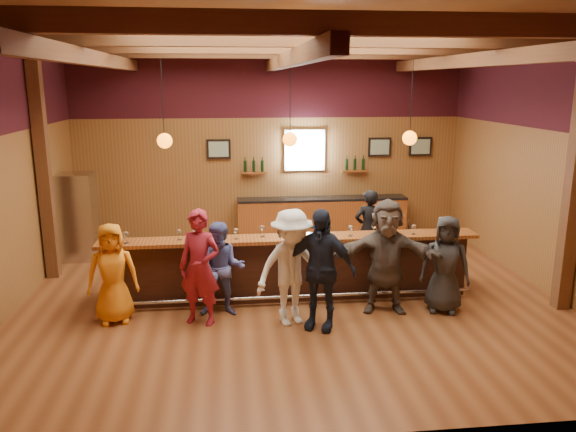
{
  "coord_description": "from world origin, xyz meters",
  "views": [
    {
      "loc": [
        -1.05,
        -9.06,
        3.61
      ],
      "look_at": [
        0.0,
        0.3,
        1.35
      ],
      "focal_mm": 35.0,
      "sensor_mm": 36.0,
      "label": 1
    }
  ],
  "objects_px": {
    "customer_white": "(292,268)",
    "customer_brown": "(386,256)",
    "customer_navy": "(320,269)",
    "bar_counter": "(290,264)",
    "bartender": "(368,229)",
    "customer_dark": "(445,264)",
    "bottle_a": "(323,226)",
    "ice_bucket": "(300,229)",
    "stainless_fridge": "(78,217)",
    "back_bar_cabinet": "(322,217)",
    "customer_orange": "(112,273)",
    "customer_denim": "(222,269)",
    "customer_redvest": "(200,267)"
  },
  "relations": [
    {
      "from": "back_bar_cabinet",
      "to": "customer_redvest",
      "type": "relative_size",
      "value": 2.25
    },
    {
      "from": "bartender",
      "to": "ice_bucket",
      "type": "height_order",
      "value": "bartender"
    },
    {
      "from": "customer_orange",
      "to": "customer_white",
      "type": "height_order",
      "value": "customer_white"
    },
    {
      "from": "customer_denim",
      "to": "customer_navy",
      "type": "height_order",
      "value": "customer_navy"
    },
    {
      "from": "ice_bucket",
      "to": "customer_dark",
      "type": "bearing_deg",
      "value": -18.6
    },
    {
      "from": "customer_white",
      "to": "customer_redvest",
      "type": "bearing_deg",
      "value": 153.39
    },
    {
      "from": "back_bar_cabinet",
      "to": "customer_navy",
      "type": "relative_size",
      "value": 2.18
    },
    {
      "from": "customer_dark",
      "to": "bottle_a",
      "type": "height_order",
      "value": "customer_dark"
    },
    {
      "from": "back_bar_cabinet",
      "to": "customer_brown",
      "type": "distance_m",
      "value": 4.56
    },
    {
      "from": "stainless_fridge",
      "to": "bottle_a",
      "type": "distance_m",
      "value": 5.38
    },
    {
      "from": "customer_white",
      "to": "customer_brown",
      "type": "relative_size",
      "value": 0.97
    },
    {
      "from": "customer_dark",
      "to": "bartender",
      "type": "height_order",
      "value": "customer_dark"
    },
    {
      "from": "bar_counter",
      "to": "customer_dark",
      "type": "height_order",
      "value": "customer_dark"
    },
    {
      "from": "bar_counter",
      "to": "ice_bucket",
      "type": "bearing_deg",
      "value": -68.36
    },
    {
      "from": "customer_white",
      "to": "customer_dark",
      "type": "distance_m",
      "value": 2.49
    },
    {
      "from": "back_bar_cabinet",
      "to": "bartender",
      "type": "distance_m",
      "value": 2.42
    },
    {
      "from": "bartender",
      "to": "bottle_a",
      "type": "xyz_separation_m",
      "value": [
        -1.17,
        -1.47,
        0.47
      ]
    },
    {
      "from": "back_bar_cabinet",
      "to": "customer_orange",
      "type": "height_order",
      "value": "customer_orange"
    },
    {
      "from": "customer_brown",
      "to": "customer_denim",
      "type": "bearing_deg",
      "value": -173.41
    },
    {
      "from": "customer_navy",
      "to": "customer_orange",
      "type": "bearing_deg",
      "value": -164.53
    },
    {
      "from": "customer_white",
      "to": "ice_bucket",
      "type": "xyz_separation_m",
      "value": [
        0.25,
        0.96,
        0.33
      ]
    },
    {
      "from": "customer_denim",
      "to": "customer_navy",
      "type": "xyz_separation_m",
      "value": [
        1.44,
        -0.64,
        0.16
      ]
    },
    {
      "from": "back_bar_cabinet",
      "to": "stainless_fridge",
      "type": "height_order",
      "value": "stainless_fridge"
    },
    {
      "from": "customer_navy",
      "to": "bottle_a",
      "type": "relative_size",
      "value": 4.8
    },
    {
      "from": "bar_counter",
      "to": "customer_brown",
      "type": "xyz_separation_m",
      "value": [
        1.43,
        -0.96,
        0.4
      ]
    },
    {
      "from": "stainless_fridge",
      "to": "ice_bucket",
      "type": "relative_size",
      "value": 7.52
    },
    {
      "from": "stainless_fridge",
      "to": "customer_orange",
      "type": "xyz_separation_m",
      "value": [
        1.3,
        -3.35,
        -0.12
      ]
    },
    {
      "from": "customer_orange",
      "to": "customer_denim",
      "type": "xyz_separation_m",
      "value": [
        1.65,
        0.08,
        -0.02
      ]
    },
    {
      "from": "ice_bucket",
      "to": "stainless_fridge",
      "type": "bearing_deg",
      "value": 146.89
    },
    {
      "from": "bar_counter",
      "to": "bartender",
      "type": "bearing_deg",
      "value": 35.76
    },
    {
      "from": "customer_navy",
      "to": "customer_dark",
      "type": "relative_size",
      "value": 1.17
    },
    {
      "from": "customer_denim",
      "to": "ice_bucket",
      "type": "distance_m",
      "value": 1.47
    },
    {
      "from": "customer_dark",
      "to": "ice_bucket",
      "type": "distance_m",
      "value": 2.4
    },
    {
      "from": "customer_white",
      "to": "customer_navy",
      "type": "height_order",
      "value": "customer_navy"
    },
    {
      "from": "customer_navy",
      "to": "ice_bucket",
      "type": "bearing_deg",
      "value": 123.15
    },
    {
      "from": "ice_bucket",
      "to": "customer_denim",
      "type": "bearing_deg",
      "value": -158.62
    },
    {
      "from": "customer_denim",
      "to": "customer_white",
      "type": "relative_size",
      "value": 0.84
    },
    {
      "from": "bar_counter",
      "to": "customer_dark",
      "type": "xyz_separation_m",
      "value": [
        2.36,
        -1.07,
        0.27
      ]
    },
    {
      "from": "stainless_fridge",
      "to": "customer_denim",
      "type": "height_order",
      "value": "stainless_fridge"
    },
    {
      "from": "customer_redvest",
      "to": "customer_brown",
      "type": "xyz_separation_m",
      "value": [
        2.92,
        0.14,
        0.03
      ]
    },
    {
      "from": "stainless_fridge",
      "to": "customer_redvest",
      "type": "xyz_separation_m",
      "value": [
        2.62,
        -3.55,
        -0.01
      ]
    },
    {
      "from": "customer_denim",
      "to": "bottle_a",
      "type": "bearing_deg",
      "value": 23.09
    },
    {
      "from": "bartender",
      "to": "bar_counter",
      "type": "bearing_deg",
      "value": 28.06
    },
    {
      "from": "customer_white",
      "to": "customer_brown",
      "type": "bearing_deg",
      "value": -7.73
    },
    {
      "from": "bar_counter",
      "to": "bottle_a",
      "type": "relative_size",
      "value": 16.44
    },
    {
      "from": "customer_brown",
      "to": "bartender",
      "type": "bearing_deg",
      "value": 92.51
    },
    {
      "from": "back_bar_cabinet",
      "to": "stainless_fridge",
      "type": "distance_m",
      "value": 5.43
    },
    {
      "from": "customer_dark",
      "to": "ice_bucket",
      "type": "relative_size",
      "value": 6.57
    },
    {
      "from": "ice_bucket",
      "to": "bottle_a",
      "type": "xyz_separation_m",
      "value": [
        0.4,
        0.07,
        0.03
      ]
    },
    {
      "from": "bartender",
      "to": "customer_white",
      "type": "bearing_deg",
      "value": 46.22
    }
  ]
}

